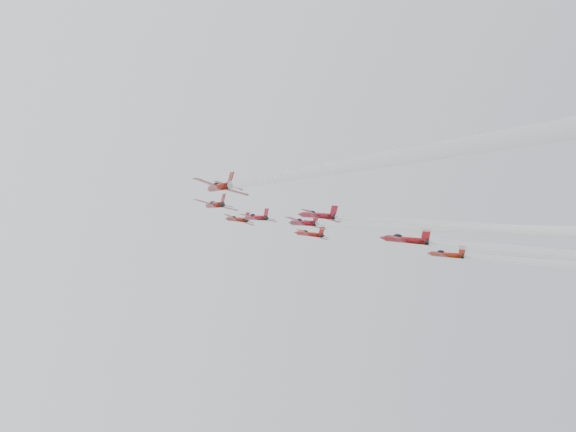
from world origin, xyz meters
TOP-DOWN VIEW (x-y plane):
  - jet_lead at (1.72, 28.38)m, footprint 8.89×11.81m
  - jet_row2_left at (-12.66, 11.46)m, footprint 10.04×13.33m
  - jet_row2_center at (-1.45, 13.14)m, footprint 9.41×12.49m
  - jet_row2_right at (14.84, 15.64)m, footprint 9.07×12.05m
  - jet_center at (1.67, -43.19)m, footprint 9.55×94.67m
  - jet_rear_farleft at (-24.58, -58.69)m, footprint 9.92×98.33m
  - jet_rear_left at (-5.68, -54.09)m, footprint 8.55×84.77m

SIDE VIEW (x-z plane):
  - jet_rear_farleft at x=-24.58m, z-range 109.45..154.96m
  - jet_rear_left at x=-5.68m, z-range 114.67..153.91m
  - jet_center at x=1.67m, z-range 117.32..161.14m
  - jet_row2_left at x=-12.66m, z-range 160.63..167.52m
  - jet_row2_center at x=-1.45m, z-range 161.61..168.06m
  - jet_row2_right at x=14.84m, z-range 162.85..169.07m
  - jet_lead at x=1.72m, z-range 168.69..174.79m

